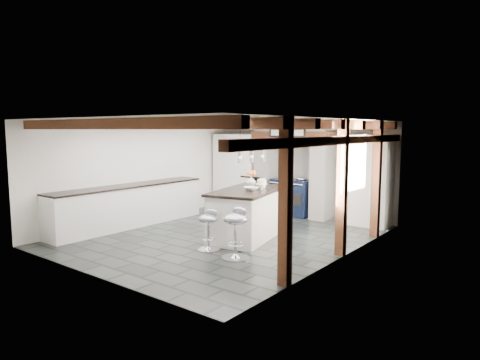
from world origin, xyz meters
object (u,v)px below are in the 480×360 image
Objects in this scene: kitchen_island at (248,213)px; bar_stool_far at (209,225)px; range_cooker at (293,196)px; bar_stool_near at (236,227)px.

kitchen_island reaches higher than bar_stool_far.
range_cooker is 1.36× the size of bar_stool_far.
range_cooker reaches higher than bar_stool_far.
bar_stool_far is at bearing 171.55° from bar_stool_near.
bar_stool_near reaches higher than bar_stool_far.
kitchen_island is at bearing -79.44° from range_cooker.
bar_stool_far is at bearing -103.20° from kitchen_island.
bar_stool_near is at bearing -32.58° from bar_stool_far.
kitchen_island reaches higher than bar_stool_near.
range_cooker is 0.47× the size of kitchen_island.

